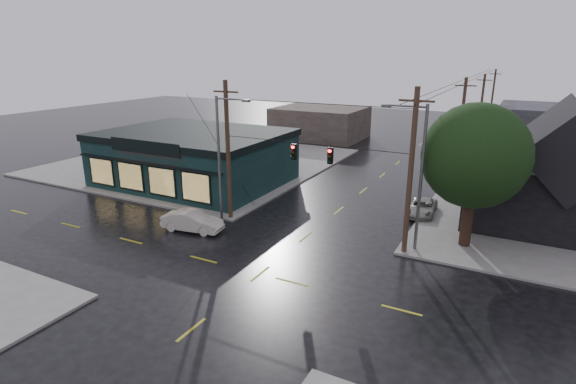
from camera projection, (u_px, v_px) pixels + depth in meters
The scene contains 17 objects.
ground_plane at pixel (260, 274), 25.30m from camera, with size 160.00×160.00×0.00m, color black.
sidewalk_nw at pixel (201, 161), 51.05m from camera, with size 28.00×28.00×0.15m, color slate.
pizza_shop at pixel (194, 157), 42.13m from camera, with size 16.30×12.34×4.90m.
ne_building at pixel (566, 163), 31.66m from camera, with size 12.60×11.60×8.75m.
corner_tree at pixel (475, 156), 27.06m from camera, with size 6.42×6.42×9.04m.
utility_pole_nw at pixel (231, 219), 33.67m from camera, with size 2.00×0.32×10.15m, color #331D16, non-canonical shape.
utility_pole_ne at pixel (404, 253), 27.90m from camera, with size 2.00×0.32×10.15m, color #331D16, non-canonical shape.
utility_pole_far_a at pixel (455, 174), 46.06m from camera, with size 2.00×0.32×9.65m, color #331D16, non-canonical shape.
utility_pole_far_b at pixel (477, 141), 62.96m from camera, with size 2.00×0.32×9.15m, color #331D16, non-canonical shape.
utility_pole_far_c at pixel (489, 122), 79.86m from camera, with size 2.00×0.32×9.15m, color #331D16, non-canonical shape.
span_signal_assembly at pixel (312, 153), 29.04m from camera, with size 13.00×0.48×1.23m.
streetlight_nw at pixel (222, 221), 33.22m from camera, with size 5.40×0.30×9.15m, color slate, non-canonical shape.
streetlight_ne at pixel (414, 251), 28.27m from camera, with size 5.40×0.30×9.15m, color slate, non-canonical shape.
bg_building_west at pixel (320, 123), 64.65m from camera, with size 12.00×10.00×4.40m, color #352B27.
bg_building_east at pixel (559, 130), 55.37m from camera, with size 14.00×12.00×5.60m, color #29282E.
sedan_cream at pixel (192, 221), 31.23m from camera, with size 1.51×4.32×1.42m, color beige.
suv_silver at pixel (422, 207), 34.37m from camera, with size 1.91×4.14×1.15m, color gray.
Camera 1 is at (11.98, -19.42, 11.97)m, focal length 28.00 mm.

